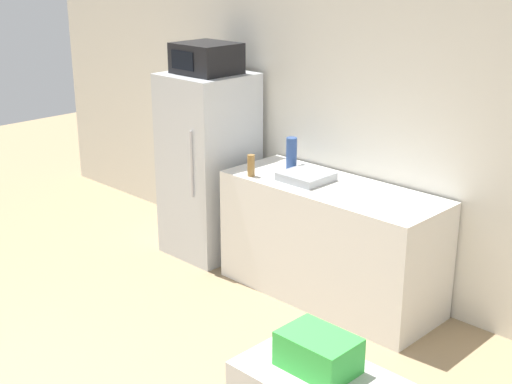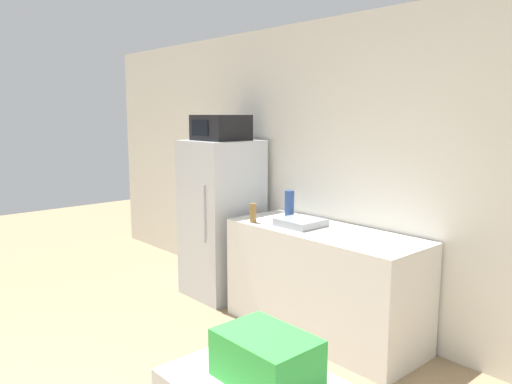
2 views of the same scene
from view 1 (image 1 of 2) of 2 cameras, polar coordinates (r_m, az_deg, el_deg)
name	(u,v)px [view 1 (image 1 of 2)]	position (r m, az deg, el deg)	size (l,w,h in m)	color
wall_back	(373,121)	(5.30, 9.31, 5.63)	(8.00, 0.06, 2.60)	silver
refrigerator	(209,165)	(5.99, -3.79, 2.15)	(0.64, 0.67, 1.54)	silver
microwave	(206,58)	(5.80, -3.99, 10.63)	(0.47, 0.42, 0.24)	black
counter	(330,242)	(5.31, 5.97, -4.00)	(1.69, 0.65, 0.88)	silver
sink_basin	(306,177)	(5.25, 4.03, 1.24)	(0.34, 0.32, 0.06)	#9EA3A8
bottle_tall	(291,154)	(5.47, 2.86, 3.06)	(0.08, 0.08, 0.26)	#2D4C8C
bottle_short	(251,165)	(5.33, -0.40, 2.14)	(0.06, 0.06, 0.16)	olive
basket	(318,352)	(2.56, 5.00, -12.64)	(0.27, 0.19, 0.13)	green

